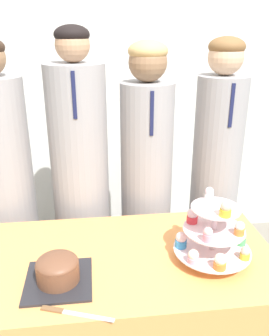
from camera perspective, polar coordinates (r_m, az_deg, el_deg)
The scene contains 9 objects.
wall_back at distance 2.61m, azimuth -5.12°, elevation 16.06°, with size 9.00×0.06×2.70m.
table at distance 1.77m, azimuth -2.09°, elevation -23.28°, with size 1.32×0.69×0.70m.
round_cake at distance 1.41m, azimuth -12.22°, elevation -15.69°, with size 0.25×0.25×0.11m.
cake_knife at distance 1.32m, azimuth -11.09°, elevation -21.72°, with size 0.25×0.10×0.01m.
cupcake_stand at distance 1.49m, azimuth 12.42°, elevation -10.15°, with size 0.32×0.32×0.30m.
student_0 at distance 2.07m, azimuth -19.72°, elevation -4.32°, with size 0.30×0.31×1.56m.
student_1 at distance 2.01m, azimuth -8.55°, elevation -3.31°, with size 0.31×0.31×1.62m.
student_2 at distance 2.03m, azimuth 1.88°, elevation -3.20°, with size 0.29×0.29×1.55m.
student_3 at distance 2.13m, azimuth 12.70°, elevation -2.41°, with size 0.27×0.28×1.56m.
Camera 1 is at (-0.09, -0.91, 1.60)m, focal length 38.00 mm.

